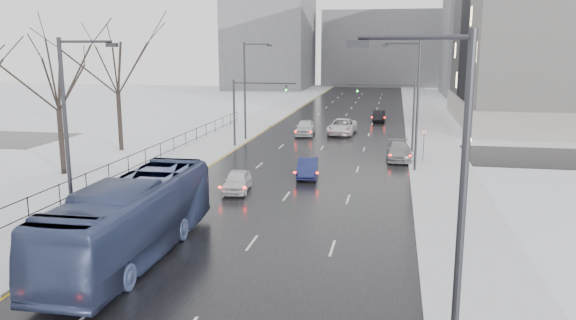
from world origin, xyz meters
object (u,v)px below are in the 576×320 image
Objects in this scene: sedan_center_far at (305,128)px; sedan_right_cross at (342,127)px; tree_park_e at (122,151)px; bus at (132,219)px; streetlight_l_far at (247,86)px; tree_park_d at (64,175)px; streetlight_l_near at (71,133)px; mast_signal_right at (402,108)px; streetlight_r_mid at (415,100)px; mast_signal_left at (245,105)px; sedan_right_distant at (379,116)px; streetlight_r_near at (452,213)px; lamppost_r_mid at (467,162)px; no_uturn_sign at (424,135)px; sedan_right_near at (308,168)px; sedan_center_near at (237,181)px.

sedan_right_cross is at bearing 18.22° from sedan_center_far.
tree_park_e is 1.03× the size of bus.
tree_park_e reaches higher than bus.
streetlight_l_far is 8.40m from sedan_center_far.
sedan_center_far is (14.96, 22.45, 0.88)m from tree_park_d.
streetlight_l_near is at bearing -90.00° from streetlight_l_far.
tree_park_e reaches higher than mast_signal_right.
streetlight_r_mid is at bearing -8.63° from tree_park_e.
mast_signal_left is at bearing 88.28° from streetlight_l_near.
sedan_right_distant is at bearing 48.10° from tree_park_e.
streetlight_r_near reaches higher than sedan_center_far.
tree_park_d is 0.95× the size of bus.
mast_signal_right reaches higher than lamppost_r_mid.
lamppost_r_mid reaches higher than no_uturn_sign.
streetlight_r_mid reaches higher than no_uturn_sign.
mast_signal_left reaches higher than sedan_right_distant.
mast_signal_left is at bearing 152.69° from streetlight_r_mid.
streetlight_r_near is at bearing -68.75° from streetlight_l_far.
bus is (12.92, -14.84, 1.87)m from tree_park_d.
lamppost_r_mid reaches higher than sedan_right_distant.
lamppost_r_mid is at bearing -7.91° from tree_park_d.
tree_park_d is 18.51m from sedan_right_near.
bus is 3.10× the size of sedan_right_distant.
mast_signal_right is 12.24m from sedan_right_cross.
sedan_center_far is (-3.90, -1.55, 0.01)m from sedan_right_cross.
mast_signal_right is 4.77m from no_uturn_sign.
mast_signal_right is 1.55× the size of sedan_right_near.
lamppost_r_mid is 14.76m from sedan_center_near.
mast_signal_left is (-14.65, 0.00, 0.00)m from mast_signal_right.
bus is at bearing -96.63° from sedan_center_far.
mast_signal_right is at bearing 8.90° from tree_park_e.
streetlight_l_near is 0.76× the size of bus.
tree_park_d is at bearing 172.09° from lamppost_r_mid.
sedan_center_far reaches higher than sedan_center_near.
streetlight_l_far is at bearing 131.06° from lamppost_r_mid.
streetlight_l_near is at bearing -67.31° from tree_park_e.
lamppost_r_mid is 25.71m from mast_signal_left.
streetlight_r_mid reaches higher than sedan_center_near.
lamppost_r_mid is 1.05× the size of sedan_center_near.
sedan_center_near is (14.30, -2.35, 0.74)m from tree_park_d.
tree_park_e is at bearing -141.43° from streetlight_l_far.
streetlight_r_mid is (26.37, -4.00, 5.62)m from tree_park_e.
streetlight_l_near is 29.81m from no_uturn_sign.
bus is at bearing -85.14° from mast_signal_left.
streetlight_r_near is at bearing -35.70° from bus.
sedan_right_distant is (8.24, 37.92, 0.00)m from sedan_center_near.
streetlight_r_near is 48.75m from sedan_right_cross.
tree_park_d is 42.12m from sedan_right_distant.
tree_park_d is 0.93× the size of tree_park_e.
streetlight_r_mid is 2.38× the size of sedan_right_near.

